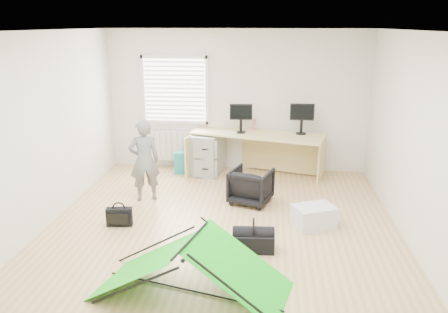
# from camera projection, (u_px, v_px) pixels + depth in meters

# --- Properties ---
(ground) EXTENTS (5.50, 5.50, 0.00)m
(ground) POSITION_uv_depth(u_px,v_px,m) (221.00, 229.00, 6.17)
(ground) COLOR tan
(ground) RESTS_ON ground
(back_wall) EXTENTS (5.00, 0.02, 2.70)m
(back_wall) POSITION_uv_depth(u_px,v_px,m) (237.00, 101.00, 8.40)
(back_wall) COLOR silver
(back_wall) RESTS_ON ground
(window) EXTENTS (1.20, 0.06, 1.20)m
(window) POSITION_uv_depth(u_px,v_px,m) (175.00, 90.00, 8.42)
(window) COLOR silver
(window) RESTS_ON back_wall
(radiator) EXTENTS (1.00, 0.12, 0.60)m
(radiator) POSITION_uv_depth(u_px,v_px,m) (176.00, 146.00, 8.70)
(radiator) COLOR silver
(radiator) RESTS_ON back_wall
(desk) EXTENTS (2.55, 1.38, 0.83)m
(desk) POSITION_uv_depth(u_px,v_px,m) (257.00, 155.00, 8.21)
(desk) COLOR #CCBB72
(desk) RESTS_ON ground
(filing_cabinet) EXTENTS (0.65, 0.77, 0.78)m
(filing_cabinet) POSITION_uv_depth(u_px,v_px,m) (208.00, 154.00, 8.36)
(filing_cabinet) COLOR #939798
(filing_cabinet) RESTS_ON ground
(monitor_left) EXTENTS (0.42, 0.12, 0.40)m
(monitor_left) POSITION_uv_depth(u_px,v_px,m) (241.00, 122.00, 8.09)
(monitor_left) COLOR black
(monitor_left) RESTS_ON desk
(monitor_right) EXTENTS (0.44, 0.10, 0.42)m
(monitor_right) POSITION_uv_depth(u_px,v_px,m) (301.00, 123.00, 7.99)
(monitor_right) COLOR black
(monitor_right) RESTS_ON desk
(keyboard) EXTENTS (0.41, 0.24, 0.02)m
(keyboard) POSITION_uv_depth(u_px,v_px,m) (227.00, 132.00, 8.14)
(keyboard) COLOR beige
(keyboard) RESTS_ON desk
(thermos) EXTENTS (0.09, 0.09, 0.24)m
(thermos) POSITION_uv_depth(u_px,v_px,m) (254.00, 124.00, 8.30)
(thermos) COLOR #C36D7B
(thermos) RESTS_ON desk
(office_chair) EXTENTS (0.77, 0.78, 0.57)m
(office_chair) POSITION_uv_depth(u_px,v_px,m) (251.00, 186.00, 7.01)
(office_chair) COLOR black
(office_chair) RESTS_ON ground
(person) EXTENTS (0.58, 0.49, 1.34)m
(person) POSITION_uv_depth(u_px,v_px,m) (144.00, 160.00, 7.02)
(person) COLOR slate
(person) RESTS_ON ground
(kite) EXTENTS (2.19, 1.37, 0.63)m
(kite) POSITION_uv_depth(u_px,v_px,m) (191.00, 266.00, 4.63)
(kite) COLOR #12C517
(kite) RESTS_ON ground
(storage_crate) EXTENTS (0.67, 0.58, 0.31)m
(storage_crate) POSITION_uv_depth(u_px,v_px,m) (314.00, 216.00, 6.20)
(storage_crate) COLOR silver
(storage_crate) RESTS_ON ground
(tote_bag) EXTENTS (0.38, 0.22, 0.42)m
(tote_bag) POSITION_uv_depth(u_px,v_px,m) (183.00, 163.00, 8.41)
(tote_bag) COLOR teal
(tote_bag) RESTS_ON ground
(laptop_bag) EXTENTS (0.37, 0.16, 0.27)m
(laptop_bag) POSITION_uv_depth(u_px,v_px,m) (119.00, 217.00, 6.24)
(laptop_bag) COLOR black
(laptop_bag) RESTS_ON ground
(white_box) EXTENTS (0.10, 0.10, 0.09)m
(white_box) POSITION_uv_depth(u_px,v_px,m) (200.00, 258.00, 5.32)
(white_box) COLOR silver
(white_box) RESTS_ON ground
(duffel_bag) EXTENTS (0.54, 0.30, 0.23)m
(duffel_bag) POSITION_uv_depth(u_px,v_px,m) (253.00, 242.00, 5.56)
(duffel_bag) COLOR black
(duffel_bag) RESTS_ON ground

